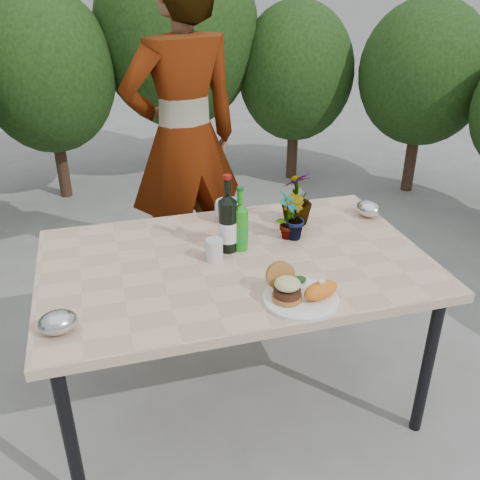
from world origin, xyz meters
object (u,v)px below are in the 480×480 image
object	(u,v)px
person	(184,141)
wine_bottle	(228,223)
patio_table	(235,271)
dinner_plate	(301,299)

from	to	relation	value
person	wine_bottle	bearing A→B (deg)	76.66
wine_bottle	person	size ratio (longest dim) A/B	0.18
patio_table	dinner_plate	size ratio (longest dim) A/B	5.71
patio_table	person	world-z (taller)	person
patio_table	person	distance (m)	1.06
patio_table	dinner_plate	distance (m)	0.40
wine_bottle	person	world-z (taller)	person
patio_table	wine_bottle	world-z (taller)	wine_bottle
patio_table	person	size ratio (longest dim) A/B	0.83
dinner_plate	person	distance (m)	1.41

